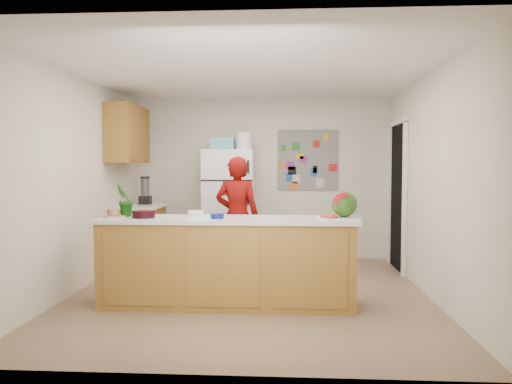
# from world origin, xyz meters

# --- Properties ---
(floor) EXTENTS (4.00, 4.50, 0.02)m
(floor) POSITION_xyz_m (0.00, 0.00, -0.01)
(floor) COLOR brown
(floor) RESTS_ON ground
(wall_back) EXTENTS (4.00, 0.02, 2.50)m
(wall_back) POSITION_xyz_m (0.00, 2.26, 1.25)
(wall_back) COLOR beige
(wall_back) RESTS_ON ground
(wall_left) EXTENTS (0.02, 4.50, 2.50)m
(wall_left) POSITION_xyz_m (-2.01, 0.00, 1.25)
(wall_left) COLOR beige
(wall_left) RESTS_ON ground
(wall_right) EXTENTS (0.02, 4.50, 2.50)m
(wall_right) POSITION_xyz_m (2.01, 0.00, 1.25)
(wall_right) COLOR beige
(wall_right) RESTS_ON ground
(ceiling) EXTENTS (4.00, 4.50, 0.02)m
(ceiling) POSITION_xyz_m (0.00, 0.00, 2.51)
(ceiling) COLOR white
(ceiling) RESTS_ON wall_back
(doorway) EXTENTS (0.03, 0.85, 2.04)m
(doorway) POSITION_xyz_m (1.99, 1.45, 1.02)
(doorway) COLOR black
(doorway) RESTS_ON ground
(peninsula_base) EXTENTS (2.60, 0.62, 0.88)m
(peninsula_base) POSITION_xyz_m (-0.20, -0.50, 0.44)
(peninsula_base) COLOR brown
(peninsula_base) RESTS_ON floor
(peninsula_top) EXTENTS (2.68, 0.70, 0.04)m
(peninsula_top) POSITION_xyz_m (-0.20, -0.50, 0.90)
(peninsula_top) COLOR silver
(peninsula_top) RESTS_ON peninsula_base
(side_counter_base) EXTENTS (0.60, 0.80, 0.86)m
(side_counter_base) POSITION_xyz_m (-1.69, 1.35, 0.43)
(side_counter_base) COLOR brown
(side_counter_base) RESTS_ON floor
(side_counter_top) EXTENTS (0.64, 0.84, 0.04)m
(side_counter_top) POSITION_xyz_m (-1.69, 1.35, 0.88)
(side_counter_top) COLOR silver
(side_counter_top) RESTS_ON side_counter_base
(upper_cabinets) EXTENTS (0.35, 1.00, 0.80)m
(upper_cabinets) POSITION_xyz_m (-1.82, 1.30, 1.90)
(upper_cabinets) COLOR brown
(upper_cabinets) RESTS_ON wall_left
(refrigerator) EXTENTS (0.75, 0.70, 1.70)m
(refrigerator) POSITION_xyz_m (-0.45, 1.88, 0.85)
(refrigerator) COLOR silver
(refrigerator) RESTS_ON floor
(fridge_top_bin) EXTENTS (0.35, 0.28, 0.18)m
(fridge_top_bin) POSITION_xyz_m (-0.55, 1.88, 1.79)
(fridge_top_bin) COLOR #5999B2
(fridge_top_bin) RESTS_ON refrigerator
(photo_collage) EXTENTS (0.95, 0.01, 0.95)m
(photo_collage) POSITION_xyz_m (0.75, 2.24, 1.55)
(photo_collage) COLOR slate
(photo_collage) RESTS_ON wall_back
(person) EXTENTS (0.61, 0.43, 1.58)m
(person) POSITION_xyz_m (-0.23, 0.85, 0.79)
(person) COLOR #6A0906
(person) RESTS_ON floor
(blender_appliance) EXTENTS (0.12, 0.12, 0.38)m
(blender_appliance) POSITION_xyz_m (-1.64, 1.51, 1.09)
(blender_appliance) COLOR black
(blender_appliance) RESTS_ON side_counter_top
(cutting_board) EXTENTS (0.47, 0.40, 0.01)m
(cutting_board) POSITION_xyz_m (0.95, -0.49, 0.93)
(cutting_board) COLOR white
(cutting_board) RESTS_ON peninsula_top
(watermelon) EXTENTS (0.26, 0.26, 0.26)m
(watermelon) POSITION_xyz_m (1.01, -0.47, 1.06)
(watermelon) COLOR #3A621D
(watermelon) RESTS_ON cutting_board
(watermelon_slice) EXTENTS (0.17, 0.17, 0.02)m
(watermelon_slice) POSITION_xyz_m (0.85, -0.54, 0.94)
(watermelon_slice) COLOR red
(watermelon_slice) RESTS_ON cutting_board
(cherry_bowl) EXTENTS (0.30, 0.30, 0.07)m
(cherry_bowl) POSITION_xyz_m (-1.06, -0.56, 0.96)
(cherry_bowl) COLOR black
(cherry_bowl) RESTS_ON peninsula_top
(white_bowl) EXTENTS (0.19, 0.19, 0.06)m
(white_bowl) POSITION_xyz_m (-0.55, -0.37, 0.95)
(white_bowl) COLOR silver
(white_bowl) RESTS_ON peninsula_top
(cobalt_bowl) EXTENTS (0.16, 0.16, 0.05)m
(cobalt_bowl) POSITION_xyz_m (-0.29, -0.58, 0.95)
(cobalt_bowl) COLOR navy
(cobalt_bowl) RESTS_ON peninsula_top
(plate) EXTENTS (0.29, 0.29, 0.02)m
(plate) POSITION_xyz_m (-1.40, -0.50, 0.93)
(plate) COLOR beige
(plate) RESTS_ON peninsula_top
(paper_towel) EXTENTS (0.22, 0.21, 0.02)m
(paper_towel) POSITION_xyz_m (-0.37, -0.52, 0.93)
(paper_towel) COLOR white
(paper_towel) RESTS_ON peninsula_top
(keys) EXTENTS (0.09, 0.05, 0.01)m
(keys) POSITION_xyz_m (0.84, -0.67, 0.93)
(keys) COLOR gray
(keys) RESTS_ON peninsula_top
(potted_plant) EXTENTS (0.23, 0.25, 0.35)m
(potted_plant) POSITION_xyz_m (-1.30, -0.45, 1.10)
(potted_plant) COLOR #19490C
(potted_plant) RESTS_ON peninsula_top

